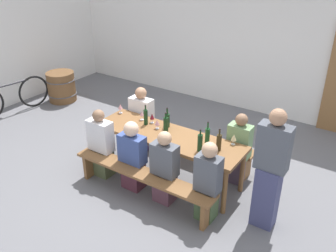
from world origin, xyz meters
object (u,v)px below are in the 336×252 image
Objects in this scene: seated_guest_near_2 at (165,169)px; standing_host at (270,172)px; wine_bottle_4 at (219,142)px; seated_guest_near_0 at (101,145)px; seated_guest_near_1 at (133,157)px; seated_guest_far_0 at (142,120)px; wine_glass_3 at (120,107)px; bench_far at (190,140)px; wine_glass_1 at (234,138)px; wine_bottle_0 at (207,136)px; seated_guest_far_1 at (239,150)px; wine_glass_2 at (152,117)px; wine_bottle_2 at (167,120)px; seated_guest_near_3 at (208,183)px; bench_near at (142,178)px; wine_bottle_5 at (200,142)px; wine_bottle_1 at (166,124)px; wine_glass_4 at (142,114)px; wine_barrel at (62,87)px; parked_bicycle_0 at (11,97)px; wine_glass_0 at (157,123)px; tasting_table at (168,139)px; wine_bottle_3 at (146,117)px.

standing_host reaches higher than seated_guest_near_2.
wine_bottle_4 is 0.30× the size of seated_guest_near_0.
seated_guest_near_1 is 0.95× the size of seated_guest_far_0.
seated_guest_near_0 is (0.19, -0.71, -0.34)m from wine_glass_3.
bench_far is 14.04× the size of wine_glass_1.
wine_bottle_0 is 0.63m from seated_guest_far_1.
wine_glass_3 is (-0.66, 0.00, 0.00)m from wine_glass_2.
seated_guest_near_1 is 0.96× the size of seated_guest_far_1.
seated_guest_near_3 is (1.11, -0.72, -0.31)m from wine_bottle_2.
bench_near is at bearing -63.00° from wine_glass_2.
seated_guest_near_3 is at bearing -47.85° from wine_bottle_5.
seated_guest_near_0 reaches higher than wine_bottle_1.
standing_host is at bearing -76.83° from seated_guest_near_2.
seated_guest_near_2 is 1.41m from standing_host.
seated_guest_near_2 is (1.37, -0.71, -0.34)m from wine_glass_3.
wine_glass_4 is 0.82m from seated_guest_near_0.
wine_bottle_2 is 0.48× the size of wine_barrel.
wine_bottle_1 is at bearing -81.89° from parked_bicycle_0.
seated_guest_near_2 is at bearing -47.56° from wine_glass_0.
wine_glass_2 is at bearing 159.90° from wine_bottle_1.
wine_glass_3 is at bearing 179.56° from wine_glass_2.
wine_glass_1 is at bearing 1.37° from seated_guest_near_3.
wine_bottle_2 is 0.28× the size of seated_guest_far_0.
seated_guest_near_3 reaches higher than parked_bicycle_0.
seated_guest_far_1 is (2.03, 0.30, -0.32)m from wine_glass_3.
standing_host is at bearing -12.85° from wine_bottle_2.
seated_guest_far_0 is at bearing 172.97° from wine_glass_1.
tasting_table is 14.66× the size of wine_glass_1.
wine_bottle_4 reaches higher than tasting_table.
wine_bottle_3 is 1.43m from wine_glass_1.
wine_glass_4 is 1.20m from seated_guest_near_2.
seated_guest_far_1 is at bearing -50.37° from seated_guest_near_1.
seated_guest_far_0 is (-1.84, 1.01, -0.01)m from seated_guest_near_3.
wine_glass_4 reaches higher than wine_glass_0.
seated_guest_near_3 is (0.34, -0.59, -0.32)m from wine_bottle_0.
seated_guest_far_0 reaches higher than wine_glass_1.
wine_bottle_2 is 2.00× the size of wine_glass_2.
seated_guest_far_0 is at bearing 55.59° from wine_glass_3.
wine_bottle_5 is 1.02m from standing_host.
seated_guest_near_1 reaches higher than wine_glass_4.
wine_bottle_3 is at bearing 174.25° from wine_glass_0.
wine_bottle_4 is 1.08m from wine_glass_0.
wine_glass_0 is at bearing -122.71° from wine_bottle_2.
seated_guest_far_0 reaches higher than wine_bottle_0.
wine_bottle_3 reaches higher than wine_bottle_2.
wine_glass_3 is at bearing 169.43° from tasting_table.
wine_glass_2 is at bearing 162.33° from wine_bottle_5.
seated_guest_near_1 reaches higher than wine_glass_2.
wine_glass_1 is 1.07m from seated_guest_near_2.
wine_bottle_0 reaches higher than wine_glass_2.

